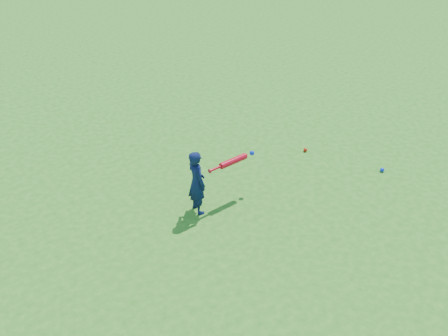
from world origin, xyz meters
The scene contains 5 objects.
ground centered at (0.00, 0.00, 0.00)m, with size 80.00×80.00×0.00m, color #2A751B.
child centered at (-0.17, -0.32, 0.50)m, with size 0.37×0.24×1.00m, color #0D163F.
ground_ball_red centered at (2.32, -0.01, 0.03)m, with size 0.07×0.07×0.07m, color red.
ground_ball_blue centered at (2.89, -1.24, 0.04)m, with size 0.07×0.07×0.07m, color #0D2FEC.
bat_swing centered at (0.49, -0.34, 0.64)m, with size 0.85×0.12×0.10m.
Camera 1 is at (-3.35, -5.30, 4.46)m, focal length 40.00 mm.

